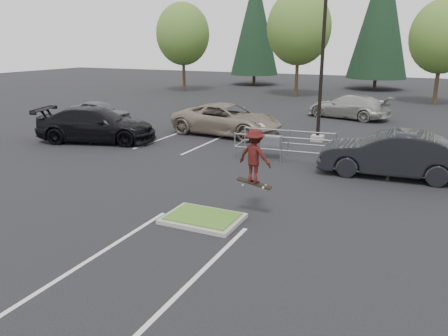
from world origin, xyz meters
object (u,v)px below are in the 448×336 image
at_px(conif_a, 255,23).
at_px(car_l_tan, 227,119).
at_px(car_l_black, 95,125).
at_px(car_far_silver, 349,107).
at_px(decid_b, 299,30).
at_px(decid_a, 183,36).
at_px(car_l_grey, 100,112).
at_px(cart_corral, 274,142).
at_px(car_r_charc, 391,154).
at_px(skateboarder, 255,156).
at_px(decid_c, 442,39).
at_px(conif_b, 381,14).
at_px(light_pole, 323,51).

bearing_deg(conif_a, car_l_tan, -71.57).
xyz_separation_m(car_l_black, car_far_silver, (10.73, 12.97, -0.09)).
bearing_deg(car_far_silver, decid_b, -132.87).
xyz_separation_m(decid_a, car_l_grey, (4.51, -18.55, -4.88)).
distance_m(cart_corral, car_l_grey, 13.63).
xyz_separation_m(car_l_grey, car_r_charc, (18.00, -4.49, 0.18)).
bearing_deg(car_l_grey, skateboarder, -121.28).
distance_m(car_l_tan, car_l_black, 7.11).
distance_m(car_l_grey, car_far_silver, 16.56).
relative_size(decid_a, cart_corral, 2.05).
bearing_deg(cart_corral, car_l_black, 178.95).
distance_m(decid_b, decid_c, 12.05).
bearing_deg(conif_b, car_l_tan, -98.82).
height_order(decid_b, car_l_tan, decid_b).
distance_m(decid_a, conif_a, 10.85).
xyz_separation_m(car_l_grey, car_far_silver, (14.23, 8.48, 0.09)).
distance_m(conif_a, conif_b, 14.03).
relative_size(car_l_tan, car_l_black, 1.01).
bearing_deg(car_far_silver, car_l_grey, -44.60).
relative_size(decid_b, car_r_charc, 1.80).
height_order(cart_corral, car_far_silver, car_far_silver).
relative_size(conif_a, car_l_grey, 3.15).
xyz_separation_m(conif_b, car_far_silver, (0.73, -20.53, -7.05)).
height_order(cart_corral, car_l_grey, car_l_grey).
xyz_separation_m(decid_a, cart_corral, (17.59, -22.39, -4.83)).
height_order(decid_a, car_r_charc, decid_a).
distance_m(decid_b, car_l_tan, 19.79).
distance_m(conif_a, car_r_charc, 38.34).
relative_size(car_l_black, car_r_charc, 1.14).
distance_m(car_l_grey, car_r_charc, 18.55).
xyz_separation_m(decid_b, car_l_tan, (1.51, -19.03, -5.19)).
bearing_deg(decid_c, car_l_black, -125.00).
bearing_deg(car_far_silver, decid_a, -103.64).
bearing_deg(decid_b, car_far_silver, -57.47).
bearing_deg(cart_corral, car_l_grey, 158.73).
height_order(light_pole, car_far_silver, light_pole).
relative_size(conif_a, car_r_charc, 2.43).
xyz_separation_m(decid_c, cart_corral, (-6.41, -22.19, -4.50)).
relative_size(decid_a, car_r_charc, 1.67).
xyz_separation_m(skateboarder, car_l_grey, (-14.70, 10.49, -1.14)).
relative_size(cart_corral, car_far_silver, 0.79).
height_order(conif_b, car_l_grey, conif_b).
bearing_deg(car_l_tan, skateboarder, -147.28).
xyz_separation_m(decid_b, cart_corral, (5.59, -22.89, -5.29)).
relative_size(decid_c, cart_corral, 1.93).
bearing_deg(decid_b, car_r_charc, -65.94).
distance_m(decid_c, cart_corral, 23.53).
xyz_separation_m(light_pole, car_r_charc, (4.00, -5.00, -3.68)).
relative_size(cart_corral, car_r_charc, 0.81).
height_order(decid_a, conif_b, conif_b).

